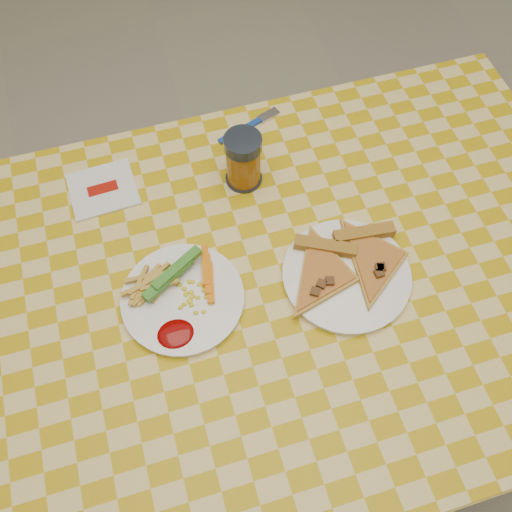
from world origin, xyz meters
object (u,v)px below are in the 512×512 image
(plate_left, at_px, (183,299))
(plate_right, at_px, (346,276))
(table, at_px, (283,298))
(drink_glass, at_px, (243,160))

(plate_left, relative_size, plate_right, 0.94)
(table, xyz_separation_m, drink_glass, (-0.01, 0.25, 0.13))
(plate_left, distance_m, drink_glass, 0.30)
(table, relative_size, drink_glass, 10.56)
(table, bearing_deg, drink_glass, 91.65)
(plate_left, relative_size, drink_glass, 1.79)
(plate_left, distance_m, plate_right, 0.30)
(drink_glass, bearing_deg, plate_left, -127.92)
(plate_left, bearing_deg, drink_glass, 52.08)
(plate_left, bearing_deg, table, -4.04)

